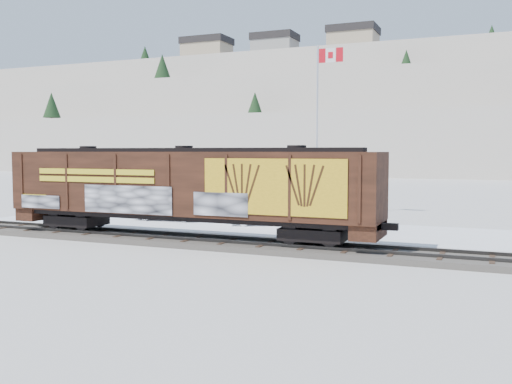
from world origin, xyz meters
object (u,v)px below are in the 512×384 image
at_px(car_white, 267,212).
at_px(car_dark, 344,217).
at_px(flagpole, 318,153).
at_px(hopper_railcar, 184,186).
at_px(car_silver, 168,208).

relative_size(car_white, car_dark, 1.06).
bearing_deg(car_dark, flagpole, 35.35).
relative_size(hopper_railcar, flagpole, 1.65).
bearing_deg(car_silver, car_white, -93.26).
bearing_deg(flagpole, car_white, -103.29).
relative_size(flagpole, car_white, 2.41).
bearing_deg(car_dark, car_white, 96.42).
bearing_deg(car_dark, car_silver, 97.68).
distance_m(hopper_railcar, car_silver, 10.00).
bearing_deg(flagpole, hopper_railcar, -100.90).
bearing_deg(car_silver, flagpole, -58.55).
relative_size(car_silver, car_dark, 1.01).
distance_m(flagpole, car_white, 7.39).
height_order(hopper_railcar, flagpole, flagpole).
xyz_separation_m(car_silver, car_white, (7.12, 0.33, 0.01)).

